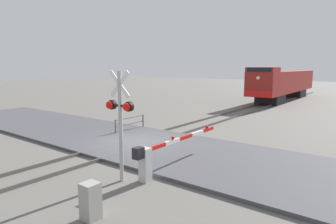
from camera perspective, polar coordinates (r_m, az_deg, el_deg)
ground_plane at (r=15.81m, az=-6.05°, el=-6.20°), size 160.00×160.00×0.00m
rail_track_left at (r=16.28m, az=-7.90°, el=-5.52°), size 0.08×80.00×0.15m
rail_track_right at (r=15.32m, az=-4.09°, el=-6.37°), size 0.08×80.00×0.15m
road_surface at (r=15.79m, az=-6.06°, el=-5.94°), size 36.00×6.20×0.15m
locomotive at (r=38.75m, az=21.57°, el=5.31°), size 2.88×17.95×4.02m
crossing_signal at (r=10.34m, az=-9.36°, el=-0.35°), size 1.18×0.33×3.96m
crossing_gate at (r=11.05m, az=-2.24°, el=-8.30°), size 0.36×5.47×1.34m
utility_cabinet at (r=8.47m, az=-14.83°, el=-16.42°), size 0.44×0.45×1.02m
guard_railing at (r=18.62m, az=-7.41°, el=-1.99°), size 0.08×2.53×0.95m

